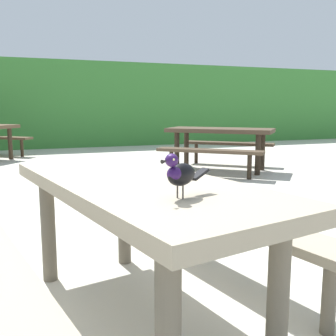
% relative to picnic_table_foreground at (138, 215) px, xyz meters
% --- Properties ---
extents(ground_plane, '(60.00, 60.00, 0.00)m').
position_rel_picnic_table_foreground_xyz_m(ground_plane, '(-0.22, 0.26, -0.56)').
color(ground_plane, beige).
extents(hedge_wall, '(28.00, 1.27, 2.36)m').
position_rel_picnic_table_foreground_xyz_m(hedge_wall, '(-0.22, 9.68, 0.62)').
color(hedge_wall, '#387A33').
rests_on(hedge_wall, ground).
extents(picnic_table_foreground, '(2.00, 2.02, 0.74)m').
position_rel_picnic_table_foreground_xyz_m(picnic_table_foreground, '(0.00, 0.00, 0.00)').
color(picnic_table_foreground, gray).
rests_on(picnic_table_foreground, ground).
extents(bird_grackle, '(0.26, 0.16, 0.18)m').
position_rel_picnic_table_foreground_xyz_m(bird_grackle, '(0.04, -0.47, 0.29)').
color(bird_grackle, black).
rests_on(bird_grackle, picnic_table_foreground).
extents(picnic_table_far_centre, '(2.39, 2.39, 0.74)m').
position_rel_picnic_table_foreground_xyz_m(picnic_table_far_centre, '(2.73, 4.21, 0.00)').
color(picnic_table_far_centre, '#473828').
rests_on(picnic_table_far_centre, ground).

